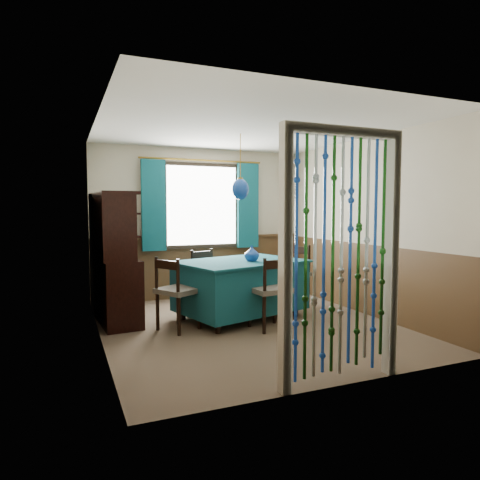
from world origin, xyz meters
name	(u,v)px	position (x,y,z in m)	size (l,w,h in m)	color
floor	(249,326)	(0.00, 0.00, 0.00)	(4.00, 4.00, 0.00)	brown
ceiling	(249,128)	(0.00, 0.00, 2.50)	(4.00, 4.00, 0.00)	silver
wall_back	(201,223)	(0.00, 2.00, 1.25)	(3.60, 3.60, 0.00)	#BEB49C
wall_front	(346,239)	(0.00, -2.00, 1.25)	(3.60, 3.60, 0.00)	#BEB49C
wall_left	(99,231)	(-1.80, 0.00, 1.25)	(4.00, 4.00, 0.00)	#BEB49C
wall_right	(364,226)	(1.80, 0.00, 1.25)	(4.00, 4.00, 0.00)	#BEB49C
wainscot_back	(202,267)	(0.00, 1.99, 0.50)	(3.60, 3.60, 0.00)	#49321B
wainscot_front	(343,327)	(0.00, -1.99, 0.50)	(3.60, 3.60, 0.00)	#49321B
wainscot_left	(102,299)	(-1.79, 0.00, 0.50)	(4.00, 4.00, 0.00)	#49321B
wainscot_right	(362,278)	(1.79, 0.00, 0.50)	(4.00, 4.00, 0.00)	#49321B
window	(202,206)	(0.00, 1.95, 1.55)	(1.32, 0.12, 1.42)	black
doorway	(341,262)	(0.00, -1.94, 1.05)	(1.16, 0.12, 2.18)	silver
dining_table	(240,285)	(0.05, 0.41, 0.46)	(1.89, 1.54, 0.79)	#104A56
chair_near	(271,290)	(0.20, -0.24, 0.49)	(0.49, 0.47, 0.92)	black
chair_far	(208,278)	(-0.18, 1.09, 0.47)	(0.55, 0.53, 0.89)	black
chair_left	(176,291)	(-0.90, 0.16, 0.48)	(0.60, 0.61, 0.91)	black
chair_right	(292,274)	(1.01, 0.68, 0.51)	(0.59, 0.61, 0.96)	black
sideboard	(114,277)	(-1.55, 0.93, 0.60)	(0.56, 1.34, 1.71)	black
pendant_lamp	(240,189)	(0.05, 0.41, 1.76)	(0.23, 0.23, 0.88)	olive
vase_table	(252,254)	(0.17, 0.29, 0.89)	(0.18, 0.18, 0.19)	navy
bowl_shelf	(120,232)	(-1.49, 0.68, 1.20)	(0.23, 0.23, 0.06)	beige
vase_sideboard	(115,248)	(-1.49, 1.25, 0.95)	(0.19, 0.19, 0.19)	beige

